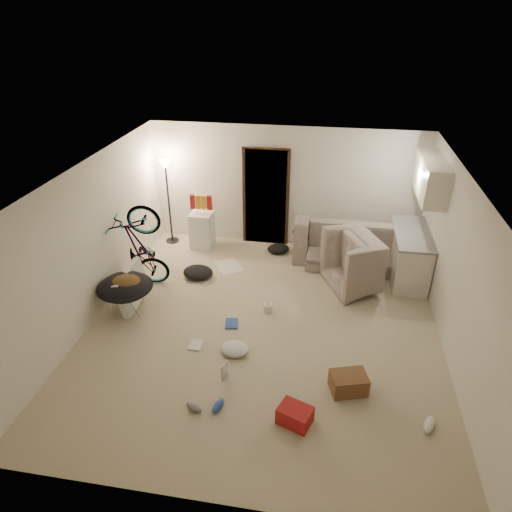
% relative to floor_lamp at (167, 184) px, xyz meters
% --- Properties ---
extents(floor, '(5.50, 6.00, 0.02)m').
position_rel_floor_lamp_xyz_m(floor, '(2.40, -2.65, -1.32)').
color(floor, '#BFB392').
rests_on(floor, ground).
extents(ceiling, '(5.50, 6.00, 0.02)m').
position_rel_floor_lamp_xyz_m(ceiling, '(2.40, -2.65, 1.20)').
color(ceiling, white).
rests_on(ceiling, wall_back).
extents(wall_back, '(5.50, 0.02, 2.50)m').
position_rel_floor_lamp_xyz_m(wall_back, '(2.40, 0.36, -0.06)').
color(wall_back, white).
rests_on(wall_back, floor).
extents(wall_front, '(5.50, 0.02, 2.50)m').
position_rel_floor_lamp_xyz_m(wall_front, '(2.40, -5.66, -0.06)').
color(wall_front, white).
rests_on(wall_front, floor).
extents(wall_left, '(0.02, 6.00, 2.50)m').
position_rel_floor_lamp_xyz_m(wall_left, '(-0.36, -2.65, -0.06)').
color(wall_left, white).
rests_on(wall_left, floor).
extents(wall_right, '(0.02, 6.00, 2.50)m').
position_rel_floor_lamp_xyz_m(wall_right, '(5.16, -2.65, -0.06)').
color(wall_right, white).
rests_on(wall_right, floor).
extents(doorway, '(0.85, 0.10, 2.04)m').
position_rel_floor_lamp_xyz_m(doorway, '(2.00, 0.32, -0.29)').
color(doorway, black).
rests_on(doorway, floor).
extents(door_trim, '(0.97, 0.04, 2.10)m').
position_rel_floor_lamp_xyz_m(door_trim, '(2.00, 0.29, -0.29)').
color(door_trim, '#321D11').
rests_on(door_trim, floor).
extents(floor_lamp, '(0.28, 0.28, 1.81)m').
position_rel_floor_lamp_xyz_m(floor_lamp, '(0.00, 0.00, 0.00)').
color(floor_lamp, black).
rests_on(floor_lamp, floor).
extents(kitchen_counter, '(0.60, 1.50, 0.88)m').
position_rel_floor_lamp_xyz_m(kitchen_counter, '(4.83, -0.65, -0.87)').
color(kitchen_counter, silver).
rests_on(kitchen_counter, floor).
extents(counter_top, '(0.64, 1.54, 0.04)m').
position_rel_floor_lamp_xyz_m(counter_top, '(4.83, -0.65, -0.41)').
color(counter_top, gray).
rests_on(counter_top, kitchen_counter).
extents(kitchen_uppers, '(0.38, 1.40, 0.65)m').
position_rel_floor_lamp_xyz_m(kitchen_uppers, '(4.96, -0.65, 0.64)').
color(kitchen_uppers, silver).
rests_on(kitchen_uppers, wall_right).
extents(sofa, '(2.35, 0.99, 0.68)m').
position_rel_floor_lamp_xyz_m(sofa, '(3.85, -0.20, -0.97)').
color(sofa, '#3C443C').
rests_on(sofa, floor).
extents(armchair, '(1.39, 1.47, 0.75)m').
position_rel_floor_lamp_xyz_m(armchair, '(4.12, -1.04, -0.93)').
color(armchair, '#3C443C').
rests_on(armchair, floor).
extents(bicycle, '(1.74, 0.88, 0.97)m').
position_rel_floor_lamp_xyz_m(bicycle, '(0.10, -1.80, -0.86)').
color(bicycle, black).
rests_on(bicycle, floor).
extents(book_asset, '(0.29, 0.25, 0.02)m').
position_rel_floor_lamp_xyz_m(book_asset, '(2.03, -3.93, -1.30)').
color(book_asset, maroon).
rests_on(book_asset, floor).
extents(mini_fridge, '(0.47, 0.47, 0.76)m').
position_rel_floor_lamp_xyz_m(mini_fridge, '(0.72, -0.10, -0.93)').
color(mini_fridge, white).
rests_on(mini_fridge, floor).
extents(snack_box_0, '(0.12, 0.10, 0.30)m').
position_rel_floor_lamp_xyz_m(snack_box_0, '(0.55, -0.10, -0.31)').
color(snack_box_0, maroon).
rests_on(snack_box_0, mini_fridge).
extents(snack_box_1, '(0.11, 0.08, 0.30)m').
position_rel_floor_lamp_xyz_m(snack_box_1, '(0.67, -0.10, -0.31)').
color(snack_box_1, orange).
rests_on(snack_box_1, mini_fridge).
extents(snack_box_2, '(0.10, 0.07, 0.30)m').
position_rel_floor_lamp_xyz_m(snack_box_2, '(0.79, -0.10, -0.31)').
color(snack_box_2, gold).
rests_on(snack_box_2, mini_fridge).
extents(snack_box_3, '(0.11, 0.08, 0.30)m').
position_rel_floor_lamp_xyz_m(snack_box_3, '(0.91, -0.10, -0.31)').
color(snack_box_3, maroon).
rests_on(snack_box_3, mini_fridge).
extents(saucer_chair, '(0.91, 0.91, 0.65)m').
position_rel_floor_lamp_xyz_m(saucer_chair, '(0.10, -2.58, -0.92)').
color(saucer_chair, silver).
rests_on(saucer_chair, floor).
extents(hoodie, '(0.57, 0.51, 0.22)m').
position_rel_floor_lamp_xyz_m(hoodie, '(0.15, -2.61, -0.73)').
color(hoodie, brown).
rests_on(hoodie, saucer_chair).
extents(sofa_drape, '(0.59, 0.50, 0.28)m').
position_rel_floor_lamp_xyz_m(sofa_drape, '(2.90, -0.20, -0.77)').
color(sofa_drape, black).
rests_on(sofa_drape, sofa).
extents(tv_box, '(0.27, 0.97, 0.64)m').
position_rel_floor_lamp_xyz_m(tv_box, '(0.10, -2.35, -0.99)').
color(tv_box, silver).
rests_on(tv_box, floor).
extents(drink_case_a, '(0.55, 0.46, 0.27)m').
position_rel_floor_lamp_xyz_m(drink_case_a, '(3.73, -3.82, -1.17)').
color(drink_case_a, brown).
rests_on(drink_case_a, floor).
extents(drink_case_b, '(0.48, 0.42, 0.23)m').
position_rel_floor_lamp_xyz_m(drink_case_b, '(3.08, -4.46, -1.19)').
color(drink_case_b, maroon).
rests_on(drink_case_b, floor).
extents(juicer, '(0.15, 0.15, 0.21)m').
position_rel_floor_lamp_xyz_m(juicer, '(2.43, -2.24, -1.22)').
color(juicer, silver).
rests_on(juicer, floor).
extents(newspaper, '(0.68, 0.72, 0.01)m').
position_rel_floor_lamp_xyz_m(newspaper, '(1.44, -0.87, -1.30)').
color(newspaper, silver).
rests_on(newspaper, floor).
extents(book_blue, '(0.24, 0.30, 0.03)m').
position_rel_floor_lamp_xyz_m(book_blue, '(1.90, -2.67, -1.29)').
color(book_blue, '#2B499C').
rests_on(book_blue, floor).
extents(book_white, '(0.19, 0.25, 0.02)m').
position_rel_floor_lamp_xyz_m(book_white, '(1.47, -3.27, -1.30)').
color(book_white, silver).
rests_on(book_white, floor).
extents(shoe_1, '(0.30, 0.20, 0.10)m').
position_rel_floor_lamp_xyz_m(shoe_1, '(2.97, -0.50, -1.25)').
color(shoe_1, slate).
rests_on(shoe_1, floor).
extents(shoe_2, '(0.17, 0.28, 0.10)m').
position_rel_floor_lamp_xyz_m(shoe_2, '(2.10, -4.41, -1.26)').
color(shoe_2, '#2B499C').
rests_on(shoe_2, floor).
extents(shoe_3, '(0.26, 0.18, 0.09)m').
position_rel_floor_lamp_xyz_m(shoe_3, '(1.80, -4.49, -1.26)').
color(shoe_3, slate).
rests_on(shoe_3, floor).
extents(shoe_4, '(0.20, 0.31, 0.11)m').
position_rel_floor_lamp_xyz_m(shoe_4, '(4.70, -4.27, -1.25)').
color(shoe_4, white).
rests_on(shoe_4, floor).
extents(clothes_lump_a, '(0.65, 0.59, 0.18)m').
position_rel_floor_lamp_xyz_m(clothes_lump_a, '(0.96, -1.33, -1.22)').
color(clothes_lump_a, black).
rests_on(clothes_lump_a, floor).
extents(clothes_lump_b, '(0.62, 0.60, 0.14)m').
position_rel_floor_lamp_xyz_m(clothes_lump_b, '(2.33, -0.10, -1.24)').
color(clothes_lump_b, black).
rests_on(clothes_lump_b, floor).
extents(clothes_lump_c, '(0.48, 0.43, 0.13)m').
position_rel_floor_lamp_xyz_m(clothes_lump_c, '(2.08, -3.32, -1.24)').
color(clothes_lump_c, silver).
rests_on(clothes_lump_c, floor).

